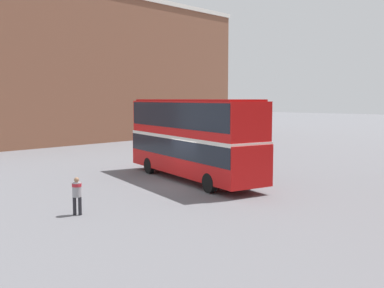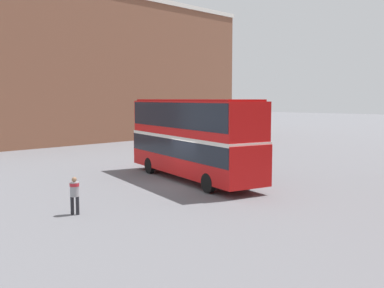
% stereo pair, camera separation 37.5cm
% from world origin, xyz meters
% --- Properties ---
extents(ground_plane, '(240.00, 240.00, 0.00)m').
position_xyz_m(ground_plane, '(0.00, 0.00, 0.00)').
color(ground_plane, slate).
extents(building_row_left, '(9.76, 38.03, 16.32)m').
position_xyz_m(building_row_left, '(-27.52, 13.21, 8.17)').
color(building_row_left, brown).
rests_on(building_row_left, ground_plane).
extents(double_decker_bus, '(11.42, 5.41, 4.69)m').
position_xyz_m(double_decker_bus, '(-0.82, 1.36, 2.68)').
color(double_decker_bus, red).
rests_on(double_decker_bus, ground_plane).
extents(pedestrian_foreground, '(0.53, 0.53, 1.56)m').
position_xyz_m(pedestrian_foreground, '(1.22, -7.63, 0.95)').
color(pedestrian_foreground, '#232328').
rests_on(pedestrian_foreground, ground_plane).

